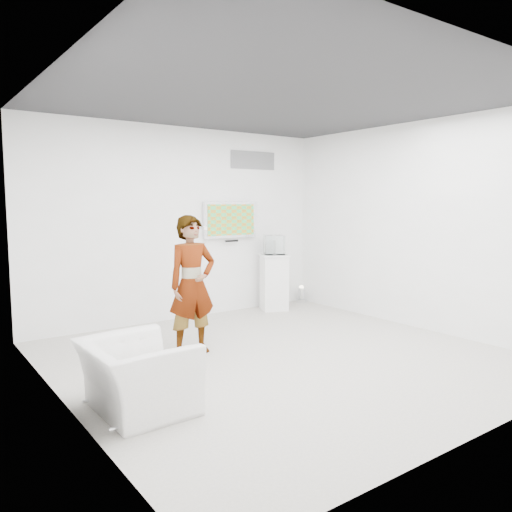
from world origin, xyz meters
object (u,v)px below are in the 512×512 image
person (192,285)px  pedestal (274,282)px  tv (230,220)px  armchair (137,376)px  floor_uplight (301,294)px

person → pedestal: (2.33, 1.37, -0.37)m
tv → armchair: bearing=-134.6°
person → armchair: bearing=-134.3°
armchair → floor_uplight: 5.17m
armchair → floor_uplight: bearing=-58.8°
person → pedestal: 2.73m
person → pedestal: person is taller
person → pedestal: bearing=31.1°
armchair → floor_uplight: (4.35, 2.79, -0.16)m
tv → floor_uplight: (1.48, -0.12, -1.40)m
person → floor_uplight: bearing=27.2°
tv → pedestal: bearing=-23.6°
floor_uplight → armchair: bearing=-147.3°
tv → armchair: 4.26m
tv → floor_uplight: bearing=-4.5°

